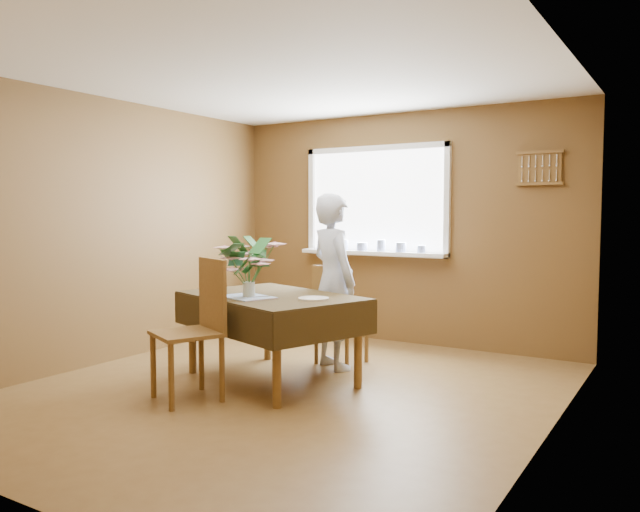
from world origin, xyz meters
The scene contains 15 objects.
floor centered at (0.00, 0.00, 0.00)m, with size 4.50×4.50×0.00m, color brown.
ceiling centered at (0.00, 0.00, 2.50)m, with size 4.50×4.50×0.00m, color white.
wall_back centered at (0.00, 2.25, 1.25)m, with size 4.00×4.00×0.00m, color brown.
wall_front centered at (0.00, -2.25, 1.25)m, with size 4.00×4.00×0.00m, color brown.
wall_left centered at (-2.00, 0.00, 1.25)m, with size 4.50×4.50×0.00m, color brown.
wall_right centered at (2.00, 0.00, 1.25)m, with size 4.50×4.50×0.00m, color brown.
window_assembly centered at (-0.30, 2.20, 1.35)m, with size 1.72×0.20×1.22m.
spoon_rack centered at (1.45, 2.22, 1.85)m, with size 0.44×0.05×0.33m.
dining_table centered at (-0.28, 0.22, 0.64)m, with size 1.76×1.46×0.74m.
chair_far centered at (-0.08, 0.99, 0.51)m, with size 0.43×0.43×0.94m.
chair_near centered at (-0.47, -0.48, 0.58)m, with size 0.61×0.61×1.07m.
seated_woman centered at (-0.06, 0.88, 0.80)m, with size 0.58×0.38×1.60m, color white.
flower_bouquet centered at (-0.35, 0.00, 1.02)m, with size 0.51×0.51×0.44m.
side_plate centered at (0.17, 0.17, 0.74)m, with size 0.25×0.25×0.01m, color white.
table_knife centered at (-0.26, 0.02, 0.74)m, with size 0.02×0.20×0.00m, color silver.
Camera 1 is at (2.79, -4.01, 1.42)m, focal length 35.00 mm.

